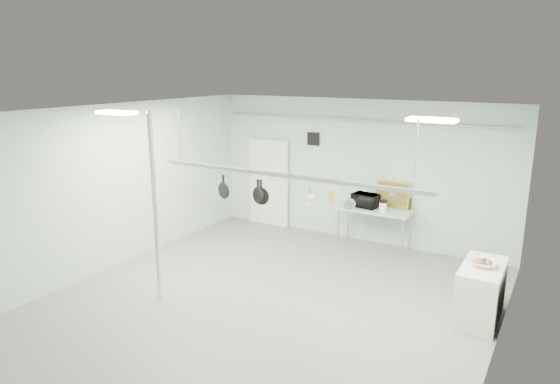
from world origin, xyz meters
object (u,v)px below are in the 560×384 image
Objects in this scene: side_cabinet at (481,292)px; skillet_left at (223,186)px; pot_rack at (282,174)px; skillet_mid at (258,191)px; chrome_pole at (155,209)px; prep_table at (375,212)px; microwave at (366,200)px; fruit_bowl at (484,263)px; skillet_right at (261,192)px; coffee_canister at (383,207)px.

side_cabinet is 4.49m from skillet_left.
pot_rack is 12.16× the size of skillet_mid.
pot_rack is (1.90, 0.90, 0.63)m from chrome_pole.
prep_table is 2.96× the size of microwave.
microwave reaches higher than side_cabinet.
pot_rack is at bearing -160.07° from fruit_bowl.
chrome_pole reaches higher than fruit_bowl.
skillet_left reaches higher than microwave.
skillet_right is (1.50, 0.90, 0.28)m from chrome_pole.
skillet_mid is (-0.46, 0.00, -0.34)m from pot_rack.
pot_rack is 3.46m from coffee_canister.
fruit_bowl is at bearing 33.76° from skillet_left.
fruit_bowl is at bearing 11.14° from skillet_right.
skillet_right reaches higher than coffee_canister.
skillet_left reaches higher than coffee_canister.
skillet_mid reaches higher than prep_table.
microwave is at bearing 141.21° from fruit_bowl.
pot_rack is at bearing 95.11° from microwave.
microwave is (-0.22, -0.00, 0.22)m from prep_table.
skillet_right reaches higher than side_cabinet.
side_cabinet is at bearing -40.79° from prep_table.
skillet_mid is at bearing -104.53° from prep_table.
coffee_canister is 3.45m from skillet_right.
skillet_right reaches higher than microwave.
pot_rack is 11.86× the size of skillet_left.
chrome_pole is 2.00× the size of prep_table.
side_cabinet is at bearing -41.70° from coffee_canister.
skillet_right is at bearing 180.00° from pot_rack.
microwave is at bearing 164.54° from coffee_canister.
prep_table is (2.30, 4.20, -0.77)m from chrome_pole.
pot_rack is at bearing 23.34° from skillet_mid.
microwave is 2.80× the size of coffee_canister.
prep_table is at bearing 138.88° from fruit_bowl.
side_cabinet is (2.55, -2.20, -0.38)m from prep_table.
skillet_mid reaches higher than fruit_bowl.
side_cabinet is at bearing 41.24° from skillet_mid.
fruit_bowl is 3.69m from skillet_mid.
chrome_pole is at bearing -157.59° from side_cabinet.
coffee_canister reaches higher than prep_table.
fruit_bowl is at bearing -83.69° from side_cabinet.
prep_table is 3.55m from skillet_right.
prep_table is 1.33× the size of side_cabinet.
skillet_mid is (-3.41, -1.10, 1.44)m from side_cabinet.
fruit_bowl is (2.55, -2.23, 0.11)m from prep_table.
skillet_mid and skillet_right have the same top height.
microwave is at bearing -179.82° from prep_table.
microwave is 1.42× the size of fruit_bowl.
coffee_canister is at bearing 58.32° from chrome_pole.
fruit_bowl is 4.35m from skillet_left.
chrome_pole is at bearing -124.74° from skillet_mid.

